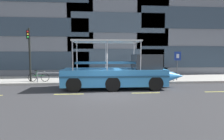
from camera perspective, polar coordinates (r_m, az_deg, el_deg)
ground_plane at (r=11.69m, az=-1.41°, el=-7.03°), size 120.00×120.00×0.00m
sidewalk at (r=17.19m, az=-2.38°, el=-2.95°), size 32.00×4.80×0.18m
curb_edge at (r=14.73m, az=-2.04°, el=-4.23°), size 32.00×0.18×0.18m
lane_centreline at (r=11.25m, az=-1.29°, el=-7.49°), size 25.80×0.12×0.01m
curb_guardrail at (r=14.99m, az=-1.45°, el=-1.66°), size 11.51×0.09×0.79m
traffic_light_pole at (r=16.44m, az=-24.83°, el=5.95°), size 0.24×0.46×4.44m
parking_sign at (r=16.81m, az=20.10°, el=2.75°), size 0.60×0.12×2.51m
leaned_bicycle at (r=16.20m, az=-22.32°, el=-2.10°), size 1.74×0.46×0.96m
duck_tour_boat at (r=12.96m, az=2.80°, el=-1.10°), size 8.99×2.68×3.40m
pedestrian_near_bow at (r=16.81m, az=12.85°, el=0.23°), size 0.24×0.42×1.52m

